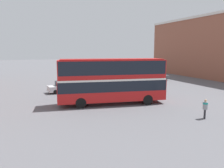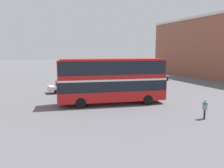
{
  "view_description": "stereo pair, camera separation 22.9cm",
  "coord_description": "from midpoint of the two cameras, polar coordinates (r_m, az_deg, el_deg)",
  "views": [
    {
      "loc": [
        -10.34,
        -21.19,
        5.79
      ],
      "look_at": [
        -1.67,
        0.16,
        2.19
      ],
      "focal_mm": 35.0,
      "sensor_mm": 36.0,
      "label": 1
    },
    {
      "loc": [
        -10.13,
        -21.28,
        5.79
      ],
      "look_at": [
        -1.67,
        0.16,
        2.19
      ],
      "focal_mm": 35.0,
      "sensor_mm": 36.0,
      "label": 2
    }
  ],
  "objects": [
    {
      "name": "pedestrian_foreground",
      "position": [
        20.1,
        23.42,
        -5.56
      ],
      "size": [
        0.59,
        0.59,
        1.69
      ],
      "rotation": [
        0.0,
        0.0,
        2.39
      ],
      "color": "#232328",
      "rests_on": "ground_plane"
    },
    {
      "name": "double_decker_bus",
      "position": [
        23.24,
        0.28,
        1.47
      ],
      "size": [
        11.68,
        4.44,
        4.87
      ],
      "rotation": [
        0.0,
        0.0,
        -0.18
      ],
      "color": "red",
      "rests_on": "ground_plane"
    },
    {
      "name": "parked_car_kerb_far",
      "position": [
        30.75,
        -12.34,
        -0.7
      ],
      "size": [
        4.1,
        2.28,
        1.58
      ],
      "rotation": [
        0.0,
        0.0,
        3.25
      ],
      "color": "silver",
      "rests_on": "ground_plane"
    },
    {
      "name": "parked_car_kerb_near",
      "position": [
        42.48,
        12.12,
        1.88
      ],
      "size": [
        4.27,
        1.82,
        1.5
      ],
      "rotation": [
        0.0,
        0.0,
        -0.01
      ],
      "color": "slate",
      "rests_on": "ground_plane"
    },
    {
      "name": "ground_plane",
      "position": [
        24.27,
        4.1,
        -4.95
      ],
      "size": [
        240.0,
        240.0,
        0.0
      ],
      "primitive_type": "plane",
      "color": "#5B5B60"
    },
    {
      "name": "parked_car_side_street",
      "position": [
        40.82,
        3.22,
        1.79
      ],
      "size": [
        4.32,
        2.43,
        1.51
      ],
      "rotation": [
        0.0,
        0.0,
        2.97
      ],
      "color": "maroon",
      "rests_on": "ground_plane"
    }
  ]
}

